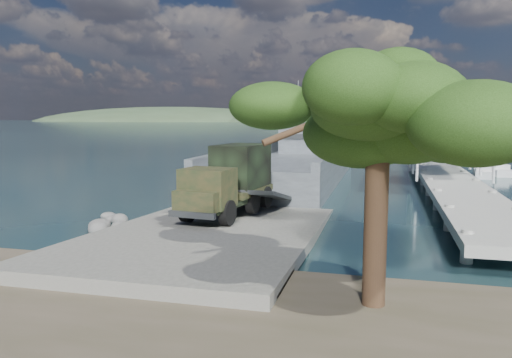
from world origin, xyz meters
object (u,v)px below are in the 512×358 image
object	(u,v)px
military_truck	(231,180)
overhang_tree	(360,106)
sailboat_near	(483,173)
landing_craft	(292,170)
sailboat_far	(497,171)
pier	(448,171)
soldier	(201,205)

from	to	relation	value
military_truck	overhang_tree	distance (m)	14.14
sailboat_near	landing_craft	bearing A→B (deg)	-152.96
sailboat_near	sailboat_far	size ratio (longest dim) A/B	0.97
landing_craft	sailboat_near	xyz separation A→B (m)	(18.06, 6.62, -0.53)
military_truck	sailboat_near	bearing A→B (deg)	63.60
pier	soldier	bearing A→B (deg)	-126.32
landing_craft	sailboat_near	bearing A→B (deg)	20.15
pier	military_truck	size ratio (longest dim) A/B	5.19
military_truck	soldier	world-z (taller)	military_truck
pier	sailboat_near	size ratio (longest dim) A/B	6.71
landing_craft	sailboat_far	bearing A→B (deg)	24.24
military_truck	landing_craft	bearing A→B (deg)	97.95
landing_craft	overhang_tree	distance (m)	32.83
soldier	landing_craft	bearing A→B (deg)	82.88
pier	overhang_tree	size ratio (longest dim) A/B	5.13
overhang_tree	landing_craft	bearing A→B (deg)	103.86
landing_craft	sailboat_far	world-z (taller)	landing_craft
soldier	sailboat_far	bearing A→B (deg)	51.76
sailboat_far	military_truck	bearing A→B (deg)	-130.30
sailboat_far	overhang_tree	xyz separation A→B (m)	(-12.03, -40.35, 5.88)
sailboat_near	sailboat_far	bearing A→B (deg)	59.71
sailboat_near	overhang_tree	size ratio (longest dim) A/B	0.76
soldier	sailboat_far	world-z (taller)	sailboat_far
military_truck	sailboat_far	world-z (taller)	sailboat_far
overhang_tree	sailboat_far	bearing A→B (deg)	73.40
military_truck	overhang_tree	world-z (taller)	overhang_tree
pier	sailboat_far	bearing A→B (deg)	64.90
landing_craft	military_truck	world-z (taller)	landing_craft
pier	military_truck	xyz separation A→B (m)	(-13.26, -15.56, 0.80)
pier	soldier	size ratio (longest dim) A/B	21.79
pier	overhang_tree	distance (m)	27.89
pier	sailboat_far	size ratio (longest dim) A/B	6.49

